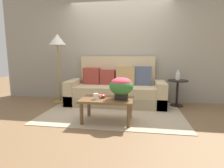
{
  "coord_description": "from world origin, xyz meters",
  "views": [
    {
      "loc": [
        0.53,
        -3.6,
        1.16
      ],
      "look_at": [
        -0.03,
        0.01,
        0.59
      ],
      "focal_mm": 28.96,
      "sensor_mm": 36.0,
      "label": 1
    }
  ],
  "objects_px": {
    "potted_plant": "(121,86)",
    "coffee_mug": "(96,96)",
    "coffee_table": "(107,102)",
    "table_vase": "(178,76)",
    "couch": "(116,90)",
    "side_table": "(177,88)",
    "floor_lamp": "(58,44)",
    "snack_bowl": "(102,96)"
  },
  "relations": [
    {
      "from": "potted_plant",
      "to": "coffee_mug",
      "type": "height_order",
      "value": "potted_plant"
    },
    {
      "from": "coffee_table",
      "to": "table_vase",
      "type": "xyz_separation_m",
      "value": [
        1.42,
        1.26,
        0.35
      ]
    },
    {
      "from": "couch",
      "to": "side_table",
      "type": "xyz_separation_m",
      "value": [
        1.43,
        0.02,
        0.07
      ]
    },
    {
      "from": "floor_lamp",
      "to": "coffee_mug",
      "type": "relative_size",
      "value": 12.81
    },
    {
      "from": "coffee_mug",
      "to": "snack_bowl",
      "type": "relative_size",
      "value": 0.95
    },
    {
      "from": "floor_lamp",
      "to": "potted_plant",
      "type": "bearing_deg",
      "value": -34.45
    },
    {
      "from": "floor_lamp",
      "to": "table_vase",
      "type": "bearing_deg",
      "value": 2.36
    },
    {
      "from": "side_table",
      "to": "coffee_mug",
      "type": "height_order",
      "value": "side_table"
    },
    {
      "from": "side_table",
      "to": "table_vase",
      "type": "xyz_separation_m",
      "value": [
        -0.0,
        0.01,
        0.28
      ]
    },
    {
      "from": "couch",
      "to": "floor_lamp",
      "type": "xyz_separation_m",
      "value": [
        -1.41,
        -0.08,
        1.09
      ]
    },
    {
      "from": "couch",
      "to": "table_vase",
      "type": "distance_m",
      "value": 1.47
    },
    {
      "from": "couch",
      "to": "coffee_mug",
      "type": "height_order",
      "value": "couch"
    },
    {
      "from": "side_table",
      "to": "floor_lamp",
      "type": "bearing_deg",
      "value": -177.95
    },
    {
      "from": "couch",
      "to": "floor_lamp",
      "type": "bearing_deg",
      "value": -176.56
    },
    {
      "from": "floor_lamp",
      "to": "table_vase",
      "type": "xyz_separation_m",
      "value": [
        2.83,
        0.12,
        -0.74
      ]
    },
    {
      "from": "coffee_table",
      "to": "coffee_mug",
      "type": "bearing_deg",
      "value": -153.21
    },
    {
      "from": "coffee_table",
      "to": "table_vase",
      "type": "distance_m",
      "value": 1.93
    },
    {
      "from": "couch",
      "to": "coffee_mug",
      "type": "bearing_deg",
      "value": -97.27
    },
    {
      "from": "couch",
      "to": "table_vase",
      "type": "height_order",
      "value": "couch"
    },
    {
      "from": "side_table",
      "to": "couch",
      "type": "bearing_deg",
      "value": -179.33
    },
    {
      "from": "coffee_table",
      "to": "snack_bowl",
      "type": "xyz_separation_m",
      "value": [
        -0.1,
        0.04,
        0.1
      ]
    },
    {
      "from": "couch",
      "to": "floor_lamp",
      "type": "distance_m",
      "value": 1.79
    },
    {
      "from": "potted_plant",
      "to": "snack_bowl",
      "type": "xyz_separation_m",
      "value": [
        -0.35,
        0.04,
        -0.19
      ]
    },
    {
      "from": "potted_plant",
      "to": "snack_bowl",
      "type": "bearing_deg",
      "value": 174.04
    },
    {
      "from": "potted_plant",
      "to": "table_vase",
      "type": "bearing_deg",
      "value": 47.18
    },
    {
      "from": "coffee_mug",
      "to": "table_vase",
      "type": "height_order",
      "value": "table_vase"
    },
    {
      "from": "side_table",
      "to": "coffee_mug",
      "type": "xyz_separation_m",
      "value": [
        -1.6,
        -1.33,
        0.05
      ]
    },
    {
      "from": "coffee_table",
      "to": "snack_bowl",
      "type": "height_order",
      "value": "snack_bowl"
    },
    {
      "from": "couch",
      "to": "potted_plant",
      "type": "bearing_deg",
      "value": -78.22
    },
    {
      "from": "coffee_mug",
      "to": "snack_bowl",
      "type": "height_order",
      "value": "coffee_mug"
    },
    {
      "from": "couch",
      "to": "side_table",
      "type": "bearing_deg",
      "value": 0.67
    },
    {
      "from": "coffee_mug",
      "to": "snack_bowl",
      "type": "distance_m",
      "value": 0.15
    },
    {
      "from": "side_table",
      "to": "snack_bowl",
      "type": "bearing_deg",
      "value": -141.5
    },
    {
      "from": "side_table",
      "to": "floor_lamp",
      "type": "distance_m",
      "value": 3.02
    },
    {
      "from": "snack_bowl",
      "to": "side_table",
      "type": "bearing_deg",
      "value": 38.5
    },
    {
      "from": "coffee_table",
      "to": "floor_lamp",
      "type": "height_order",
      "value": "floor_lamp"
    },
    {
      "from": "floor_lamp",
      "to": "side_table",
      "type": "bearing_deg",
      "value": 2.05
    },
    {
      "from": "coffee_table",
      "to": "table_vase",
      "type": "height_order",
      "value": "table_vase"
    },
    {
      "from": "coffee_table",
      "to": "table_vase",
      "type": "bearing_deg",
      "value": 41.63
    },
    {
      "from": "table_vase",
      "to": "side_table",
      "type": "bearing_deg",
      "value": -75.66
    },
    {
      "from": "side_table",
      "to": "snack_bowl",
      "type": "relative_size",
      "value": 4.45
    },
    {
      "from": "coffee_table",
      "to": "floor_lamp",
      "type": "relative_size",
      "value": 0.55
    }
  ]
}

